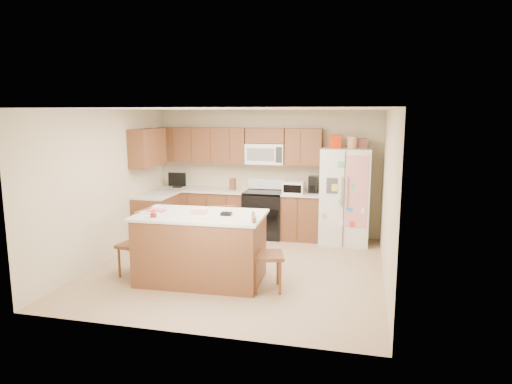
% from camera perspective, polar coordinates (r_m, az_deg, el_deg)
% --- Properties ---
extents(ground, '(4.50, 4.50, 0.00)m').
position_cam_1_polar(ground, '(7.39, -2.27, -9.46)').
color(ground, tan).
rests_on(ground, ground).
extents(room_shell, '(4.60, 4.60, 2.52)m').
position_cam_1_polar(room_shell, '(7.04, -2.35, 1.67)').
color(room_shell, beige).
rests_on(room_shell, ground).
extents(cabinetry, '(3.36, 1.56, 2.15)m').
position_cam_1_polar(cabinetry, '(9.10, -5.21, 0.16)').
color(cabinetry, brown).
rests_on(cabinetry, ground).
extents(stove, '(0.76, 0.65, 1.13)m').
position_cam_1_polar(stove, '(9.07, 1.02, -2.68)').
color(stove, black).
rests_on(stove, ground).
extents(refrigerator, '(0.90, 0.79, 2.04)m').
position_cam_1_polar(refrigerator, '(8.72, 11.07, -0.37)').
color(refrigerator, white).
rests_on(refrigerator, ground).
extents(island, '(1.88, 1.14, 1.10)m').
position_cam_1_polar(island, '(6.75, -6.89, -6.88)').
color(island, brown).
rests_on(island, ground).
extents(windsor_chair_left, '(0.49, 0.50, 1.03)m').
position_cam_1_polar(windsor_chair_left, '(7.16, -14.75, -6.33)').
color(windsor_chair_left, brown).
rests_on(windsor_chair_left, ground).
extents(windsor_chair_back, '(0.55, 0.54, 1.01)m').
position_cam_1_polar(windsor_chair_back, '(7.43, -4.26, -5.52)').
color(windsor_chair_back, brown).
rests_on(windsor_chair_back, ground).
extents(windsor_chair_right, '(0.55, 0.56, 1.07)m').
position_cam_1_polar(windsor_chair_right, '(6.37, 1.15, -7.83)').
color(windsor_chair_right, brown).
rests_on(windsor_chair_right, ground).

